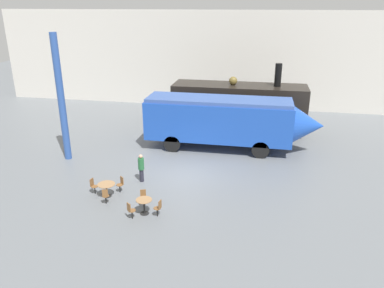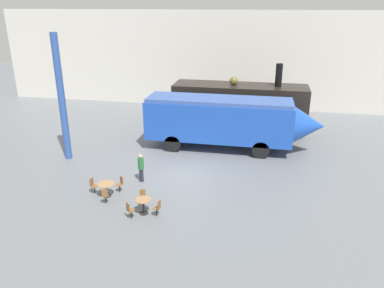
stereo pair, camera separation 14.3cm
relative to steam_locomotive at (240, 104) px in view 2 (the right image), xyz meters
The scene contains 14 objects.
ground_plane 9.37m from the steam_locomotive, 106.14° to the right, with size 80.00×80.00×0.00m, color slate.
backdrop_wall 7.85m from the steam_locomotive, 109.69° to the left, with size 44.00×0.15×9.00m.
steam_locomotive is the anchor object (origin of this frame).
streamlined_locomotive 4.07m from the steam_locomotive, 94.15° to the right, with size 11.91×2.72×3.59m.
cafe_table_near 13.62m from the steam_locomotive, 116.26° to the right, with size 0.92×0.92×0.72m.
cafe_table_mid 13.96m from the steam_locomotive, 104.67° to the right, with size 0.78×0.78×0.77m.
cafe_chair_0 13.87m from the steam_locomotive, 119.61° to the right, with size 0.38×0.36×0.87m.
cafe_chair_1 14.22m from the steam_locomotive, 113.86° to the right, with size 0.37×0.39×0.87m.
cafe_chair_2 12.83m from the steam_locomotive, 115.31° to the right, with size 0.40×0.41×0.87m.
cafe_chair_3 13.36m from the steam_locomotive, 106.58° to the right, with size 0.38×0.39×0.87m.
cafe_chair_4 14.66m from the steam_locomotive, 105.91° to the right, with size 0.40×0.41×0.87m.
cafe_chair_5 13.92m from the steam_locomotive, 101.52° to the right, with size 0.37×0.36×0.87m.
visitor_person 11.21m from the steam_locomotive, 115.14° to the right, with size 0.34×0.34×1.66m.
support_pillar 13.19m from the steam_locomotive, 143.68° to the right, with size 0.44×0.44×8.00m.
Camera 2 is at (4.40, -19.73, 9.63)m, focal length 35.00 mm.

